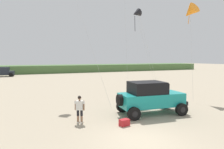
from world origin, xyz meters
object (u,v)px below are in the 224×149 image
at_px(cooler_box, 124,123).
at_px(kite_pink_ribbon, 136,13).
at_px(jeep, 150,97).
at_px(kite_blue_swept, 190,12).
at_px(person_watching, 80,108).
at_px(distant_pickup, 3,72).

bearing_deg(cooler_box, kite_pink_ribbon, 45.05).
height_order(jeep, kite_blue_swept, kite_blue_swept).
bearing_deg(jeep, person_watching, -179.36).
distance_m(jeep, distant_pickup, 38.36).
xyz_separation_m(person_watching, kite_blue_swept, (11.95, 3.70, 7.39)).
distance_m(distant_pickup, kite_pink_ribbon, 33.57).
distance_m(person_watching, kite_blue_swept, 14.53).
relative_size(cooler_box, kite_pink_ribbon, 0.06).
relative_size(distant_pickup, kite_blue_swept, 0.52).
relative_size(kite_blue_swept, kite_pink_ribbon, 1.00).
relative_size(jeep, kite_pink_ribbon, 0.54).
distance_m(person_watching, cooler_box, 2.77).
height_order(distant_pickup, kite_pink_ribbon, kite_pink_ribbon).
bearing_deg(kite_blue_swept, distant_pickup, 119.84).
bearing_deg(kite_pink_ribbon, person_watching, -137.48).
xyz_separation_m(distant_pickup, kite_blue_swept, (18.83, -32.83, 7.39)).
relative_size(cooler_box, kite_blue_swept, 0.06).
height_order(cooler_box, kite_pink_ribbon, kite_pink_ribbon).
distance_m(jeep, kite_pink_ribbon, 10.98).
bearing_deg(jeep, cooler_box, -151.53).
xyz_separation_m(person_watching, kite_pink_ribbon, (8.20, 7.52, 7.66)).
relative_size(person_watching, distant_pickup, 0.35).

